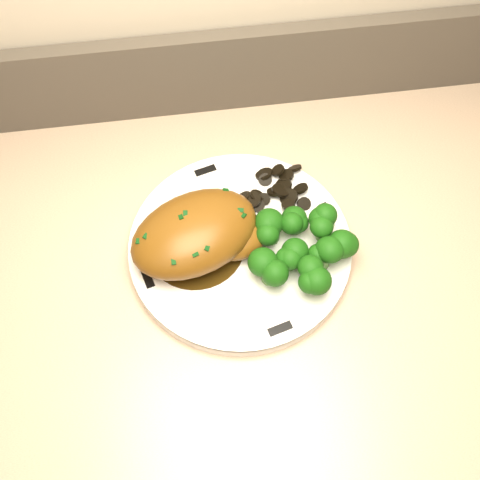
{
  "coord_description": "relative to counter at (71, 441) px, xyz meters",
  "views": [
    {
      "loc": [
        0.32,
        1.43,
        1.52
      ],
      "look_at": [
        0.36,
        1.76,
        0.93
      ],
      "focal_mm": 45.0,
      "sensor_mm": 36.0,
      "label": 1
    }
  ],
  "objects": [
    {
      "name": "rim_accent_3",
      "position": [
        0.33,
        -0.02,
        0.46
      ],
      "size": [
        0.03,
        0.02,
        0.0
      ],
      "primitive_type": "cube",
      "rotation": [
        0.0,
        0.0,
        6.54
      ],
      "color": "black",
      "rests_on": "plate"
    },
    {
      "name": "rim_accent_0",
      "position": [
        0.41,
        0.12,
        0.46
      ],
      "size": [
        0.02,
        0.03,
        0.0
      ],
      "primitive_type": "cube",
      "rotation": [
        0.0,
        0.0,
        1.83
      ],
      "color": "black",
      "rests_on": "plate"
    },
    {
      "name": "rim_accent_2",
      "position": [
        0.2,
        0.06,
        0.46
      ],
      "size": [
        0.02,
        0.03,
        0.0
      ],
      "primitive_type": "cube",
      "rotation": [
        0.0,
        0.0,
        4.97
      ],
      "color": "black",
      "rests_on": "plate"
    },
    {
      "name": "plate",
      "position": [
        0.3,
        0.09,
        0.46
      ],
      "size": [
        0.29,
        0.29,
        0.02
      ],
      "primitive_type": "cylinder",
      "rotation": [
        0.0,
        0.0,
        0.12
      ],
      "color": "white",
      "rests_on": "counter"
    },
    {
      "name": "counter",
      "position": [
        0.0,
        0.0,
        0.0
      ],
      "size": [
        2.08,
        0.69,
        1.02
      ],
      "color": "brown",
      "rests_on": "ground"
    },
    {
      "name": "broccoli_florets",
      "position": [
        0.37,
        0.07,
        0.49
      ],
      "size": [
        0.11,
        0.1,
        0.04
      ],
      "rotation": [
        0.0,
        0.0,
        -0.07
      ],
      "color": "#4F8739",
      "rests_on": "plate"
    },
    {
      "name": "gravy_pool",
      "position": [
        0.25,
        0.09,
        0.46
      ],
      "size": [
        0.11,
        0.11,
        0.0
      ],
      "primitive_type": "cylinder",
      "color": "#322109",
      "rests_on": "plate"
    },
    {
      "name": "rim_accent_1",
      "position": [
        0.28,
        0.2,
        0.46
      ],
      "size": [
        0.03,
        0.02,
        0.0
      ],
      "primitive_type": "cube",
      "rotation": [
        0.0,
        0.0,
        3.4
      ],
      "color": "black",
      "rests_on": "plate"
    },
    {
      "name": "mushroom_pile",
      "position": [
        0.35,
        0.15,
        0.47
      ],
      "size": [
        0.09,
        0.07,
        0.03
      ],
      "color": "black",
      "rests_on": "plate"
    },
    {
      "name": "chicken_breast",
      "position": [
        0.26,
        0.09,
        0.49
      ],
      "size": [
        0.18,
        0.15,
        0.06
      ],
      "rotation": [
        0.0,
        0.0,
        0.38
      ],
      "color": "brown",
      "rests_on": "plate"
    }
  ]
}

